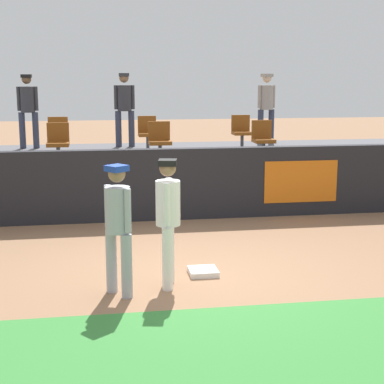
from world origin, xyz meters
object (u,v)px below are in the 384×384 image
object	(u,v)px
seat_back_right	(242,130)
spectator_hooded	(124,104)
seat_back_left	(58,133)
seat_front_left	(58,141)
first_base	(203,272)
player_runner_visitor	(118,221)
seat_back_center	(147,131)
player_fielder_home	(168,214)
seat_front_right	(263,137)
spectator_capped	(28,106)
seat_front_center	(160,139)
spectator_casual	(266,103)

from	to	relation	value
seat_back_right	spectator_hooded	world-z (taller)	spectator_hooded
seat_back_left	seat_front_left	distance (m)	1.80
first_base	player_runner_visitor	distance (m)	1.65
seat_back_center	seat_back_left	bearing A→B (deg)	179.99
seat_front_left	seat_back_right	world-z (taller)	same
player_fielder_home	seat_front_right	xyz separation A→B (m)	(2.73, 5.21, 0.44)
spectator_capped	seat_front_center	bearing A→B (deg)	138.81
first_base	seat_front_right	world-z (taller)	seat_front_right
player_fielder_home	seat_front_right	bearing A→B (deg)	163.19
seat_front_center	seat_back_left	size ratio (longest dim) A/B	1.00
first_base	player_fielder_home	bearing A→B (deg)	-144.95
player_fielder_home	seat_front_right	distance (m)	5.90
spectator_capped	seat_front_right	bearing A→B (deg)	153.77
first_base	seat_front_center	world-z (taller)	seat_front_center
first_base	player_fielder_home	size ratio (longest dim) A/B	0.23
player_fielder_home	seat_front_left	size ratio (longest dim) A/B	2.04
seat_front_left	spectator_hooded	xyz separation A→B (m)	(1.53, 2.71, 0.61)
spectator_casual	seat_back_right	bearing A→B (deg)	34.31
seat_front_center	spectator_hooded	xyz separation A→B (m)	(-0.61, 2.71, 0.61)
seat_front_center	seat_back_right	size ratio (longest dim) A/B	1.00
seat_back_center	spectator_hooded	bearing A→B (deg)	118.82
player_fielder_home	seat_back_right	bearing A→B (deg)	169.90
seat_front_right	seat_front_center	world-z (taller)	same
seat_back_left	spectator_capped	world-z (taller)	spectator_capped
player_runner_visitor	spectator_casual	distance (m)	9.40
seat_front_left	spectator_casual	xyz separation A→B (m)	(5.32, 2.86, 0.60)
first_base	seat_front_left	world-z (taller)	seat_front_left
first_base	spectator_hooded	bearing A→B (deg)	95.34
seat_front_left	spectator_capped	size ratio (longest dim) A/B	0.46
seat_back_left	spectator_capped	size ratio (longest dim) A/B	0.46
player_fielder_home	player_runner_visitor	xyz separation A→B (m)	(-0.67, -0.24, -0.01)
player_fielder_home	spectator_hooded	bearing A→B (deg)	-167.87
first_base	seat_back_center	xyz separation A→B (m)	(-0.20, 6.63, 1.39)
player_fielder_home	seat_back_center	world-z (taller)	seat_back_center
seat_front_center	spectator_capped	bearing A→B (deg)	137.83
player_runner_visitor	spectator_hooded	size ratio (longest dim) A/B	0.90
player_fielder_home	seat_front_center	xyz separation A→B (m)	(0.44, 5.21, 0.44)
seat_back_center	seat_front_center	bearing A→B (deg)	-86.53
first_base	seat_front_right	distance (m)	5.49
seat_back_center	seat_back_right	world-z (taller)	same
seat_front_right	seat_back_center	distance (m)	3.00
spectator_hooded	seat_back_center	bearing A→B (deg)	118.48
seat_front_right	seat_back_right	world-z (taller)	same
player_runner_visitor	seat_front_right	bearing A→B (deg)	110.15
seat_front_left	first_base	bearing A→B (deg)	-65.17
seat_back_left	seat_front_left	world-z (taller)	same
spectator_capped	seat_front_left	bearing A→B (deg)	108.71
seat_front_center	seat_back_left	xyz separation A→B (m)	(-2.25, 1.80, -0.00)
first_base	spectator_hooded	world-z (taller)	spectator_hooded
player_fielder_home	seat_back_left	size ratio (longest dim) A/B	2.04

